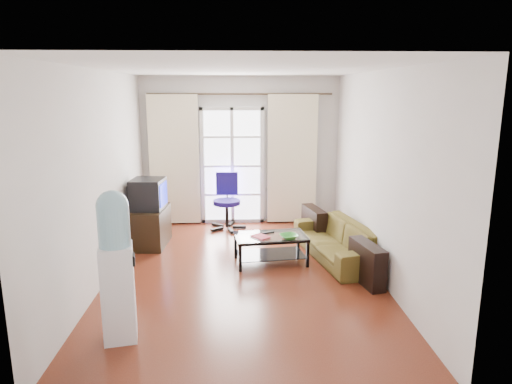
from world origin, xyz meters
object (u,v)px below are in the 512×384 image
tv_stand (149,227)px  task_chair (227,212)px  crt_tv (147,194)px  sofa (337,241)px  water_cooler (116,264)px  coffee_table (271,245)px

tv_stand → task_chair: 1.50m
task_chair → crt_tv: bearing=-143.5°
sofa → water_cooler: size_ratio=1.27×
tv_stand → task_chair: bearing=38.6°
sofa → task_chair: task_chair is taller
coffee_table → task_chair: 1.84m
sofa → task_chair: size_ratio=1.95×
coffee_table → task_chair: bearing=111.0°
coffee_table → task_chair: (-0.66, 1.72, 0.03)m
coffee_table → task_chair: size_ratio=1.08×
sofa → task_chair: bearing=-145.3°
sofa → tv_stand: (-2.89, 0.71, 0.04)m
sofa → task_chair: (-1.65, 1.57, 0.03)m
task_chair → sofa: bearing=-42.6°
coffee_table → tv_stand: 2.08m
task_chair → water_cooler: water_cooler is taller
crt_tv → task_chair: bearing=40.9°
sofa → coffee_table: size_ratio=1.80×
sofa → water_cooler: bearing=-62.7°
tv_stand → coffee_table: bearing=-20.5°
tv_stand → water_cooler: size_ratio=0.54×
sofa → tv_stand: bearing=-115.7°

